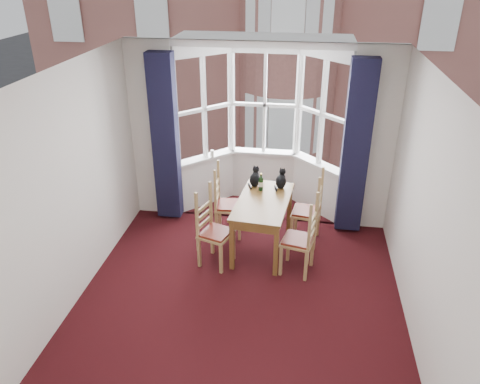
% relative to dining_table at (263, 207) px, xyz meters
% --- Properties ---
extents(floor, '(4.50, 4.50, 0.00)m').
position_rel_dining_table_xyz_m(floor, '(-0.16, -1.36, -0.68)').
color(floor, black).
rests_on(floor, ground).
extents(ceiling, '(4.50, 4.50, 0.00)m').
position_rel_dining_table_xyz_m(ceiling, '(-0.16, -1.36, 2.12)').
color(ceiling, white).
rests_on(ceiling, floor).
extents(wall_left, '(0.00, 4.50, 4.50)m').
position_rel_dining_table_xyz_m(wall_left, '(-2.16, -1.36, 0.72)').
color(wall_left, silver).
rests_on(wall_left, floor).
extents(wall_right, '(0.00, 4.50, 4.50)m').
position_rel_dining_table_xyz_m(wall_right, '(1.84, -1.36, 0.72)').
color(wall_right, silver).
rests_on(wall_right, floor).
extents(wall_near, '(4.00, 0.00, 4.00)m').
position_rel_dining_table_xyz_m(wall_near, '(-0.16, -3.61, 0.72)').
color(wall_near, silver).
rests_on(wall_near, floor).
extents(wall_back_pier_left, '(0.70, 0.12, 2.80)m').
position_rel_dining_table_xyz_m(wall_back_pier_left, '(-1.81, 0.89, 0.72)').
color(wall_back_pier_left, silver).
rests_on(wall_back_pier_left, floor).
extents(wall_back_pier_right, '(0.70, 0.12, 2.80)m').
position_rel_dining_table_xyz_m(wall_back_pier_right, '(1.49, 0.89, 0.72)').
color(wall_back_pier_right, silver).
rests_on(wall_back_pier_right, floor).
extents(bay_window, '(2.76, 0.94, 2.80)m').
position_rel_dining_table_xyz_m(bay_window, '(-0.16, 1.40, 0.72)').
color(bay_window, white).
rests_on(bay_window, floor).
extents(curtain_left, '(0.38, 0.22, 2.60)m').
position_rel_dining_table_xyz_m(curtain_left, '(-1.58, 0.71, 0.67)').
color(curtain_left, '#171632').
rests_on(curtain_left, floor).
extents(curtain_right, '(0.38, 0.22, 2.60)m').
position_rel_dining_table_xyz_m(curtain_right, '(1.26, 0.71, 0.67)').
color(curtain_right, '#171632').
rests_on(curtain_right, floor).
extents(dining_table, '(0.82, 1.37, 0.79)m').
position_rel_dining_table_xyz_m(dining_table, '(0.00, 0.00, 0.00)').
color(dining_table, brown).
rests_on(dining_table, floor).
extents(chair_left_near, '(0.51, 0.53, 0.92)m').
position_rel_dining_table_xyz_m(chair_left_near, '(-0.68, -0.44, -0.21)').
color(chair_left_near, tan).
rests_on(chair_left_near, floor).
extents(chair_left_far, '(0.42, 0.44, 0.92)m').
position_rel_dining_table_xyz_m(chair_left_far, '(-0.63, 0.33, -0.21)').
color(chair_left_far, tan).
rests_on(chair_left_far, floor).
extents(chair_right_near, '(0.48, 0.50, 0.92)m').
position_rel_dining_table_xyz_m(chair_right_near, '(0.60, -0.50, -0.21)').
color(chair_right_near, tan).
rests_on(chair_right_near, floor).
extents(chair_right_far, '(0.46, 0.47, 0.92)m').
position_rel_dining_table_xyz_m(chair_right_far, '(0.70, 0.30, -0.21)').
color(chair_right_far, tan).
rests_on(chair_right_far, floor).
extents(cat_left, '(0.17, 0.24, 0.31)m').
position_rel_dining_table_xyz_m(cat_left, '(-0.17, 0.46, 0.23)').
color(cat_left, black).
rests_on(cat_left, dining_table).
extents(cat_right, '(0.19, 0.24, 0.30)m').
position_rel_dining_table_xyz_m(cat_right, '(0.21, 0.44, 0.22)').
color(cat_right, black).
rests_on(cat_right, dining_table).
extents(wine_bottle, '(0.07, 0.07, 0.27)m').
position_rel_dining_table_xyz_m(wine_bottle, '(-0.07, 0.31, 0.23)').
color(wine_bottle, black).
rests_on(wine_bottle, dining_table).
extents(candle_tall, '(0.06, 0.06, 0.12)m').
position_rel_dining_table_xyz_m(candle_tall, '(-0.97, 1.24, 0.25)').
color(candle_tall, white).
rests_on(candle_tall, bay_window).
extents(street, '(80.00, 80.00, 0.00)m').
position_rel_dining_table_xyz_m(street, '(-0.16, 30.89, -6.68)').
color(street, '#333335').
rests_on(street, ground).
extents(tenement_building, '(18.40, 7.80, 15.20)m').
position_rel_dining_table_xyz_m(tenement_building, '(-0.16, 12.65, 0.92)').
color(tenement_building, '#98594E').
rests_on(tenement_building, street).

